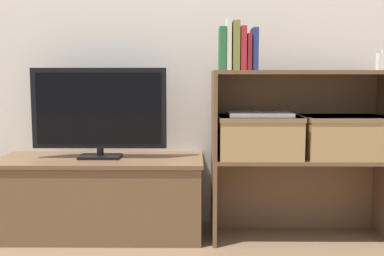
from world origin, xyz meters
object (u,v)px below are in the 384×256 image
at_px(book_olive, 235,46).
at_px(storage_basket_left, 259,135).
at_px(tv_stand, 101,196).
at_px(tv, 99,110).
at_px(book_forest, 222,49).
at_px(baby_monitor, 382,62).
at_px(book_navy, 254,50).
at_px(laptop, 259,114).
at_px(book_maroon, 248,53).
at_px(book_ivory, 228,44).
at_px(storage_basket_right, 344,135).
at_px(book_crimson, 242,49).

xyz_separation_m(book_olive, storage_basket_left, (0.13, 0.05, -0.45)).
xyz_separation_m(tv_stand, tv, (0.00, -0.00, 0.47)).
height_order(book_forest, baby_monitor, book_forest).
distance_m(book_navy, storage_basket_left, 0.44).
height_order(tv, laptop, tv).
bearing_deg(book_maroon, laptop, 35.95).
relative_size(tv, storage_basket_left, 1.69).
distance_m(book_ivory, book_maroon, 0.11).
height_order(book_maroon, storage_basket_left, book_maroon).
bearing_deg(book_ivory, tv_stand, 171.03).
relative_size(book_navy, storage_basket_left, 0.49).
distance_m(book_olive, book_navy, 0.10).
distance_m(baby_monitor, storage_basket_left, 0.73).
bearing_deg(tv, laptop, -3.87).
xyz_separation_m(tv_stand, book_maroon, (0.78, -0.11, 0.76)).
relative_size(tv_stand, book_olive, 4.60).
distance_m(book_maroon, baby_monitor, 0.70).
bearing_deg(book_navy, storage_basket_left, 52.23).
bearing_deg(book_navy, book_maroon, 180.00).
bearing_deg(book_forest, book_navy, 0.00).
distance_m(book_ivory, book_navy, 0.13).
relative_size(tv, storage_basket_right, 1.69).
xyz_separation_m(book_navy, storage_basket_right, (0.48, 0.05, -0.43)).
xyz_separation_m(book_ivory, book_crimson, (0.07, -0.00, -0.02)).
bearing_deg(storage_basket_right, book_olive, -175.22).
bearing_deg(book_olive, book_navy, 0.00).
bearing_deg(book_crimson, tv, 171.99).
xyz_separation_m(tv, baby_monitor, (1.47, -0.04, 0.25)).
distance_m(tv, book_crimson, 0.82).
relative_size(book_maroon, laptop, 0.55).
bearing_deg(baby_monitor, laptop, -178.63).
relative_size(tv_stand, laptop, 3.44).
height_order(book_navy, laptop, book_navy).
distance_m(book_olive, storage_basket_left, 0.47).
height_order(tv, book_maroon, book_maroon).
xyz_separation_m(book_forest, book_ivory, (0.03, 0.00, 0.02)).
bearing_deg(baby_monitor, tv, 178.36).
height_order(tv_stand, book_forest, book_forest).
relative_size(book_crimson, storage_basket_right, 0.50).
bearing_deg(book_olive, laptop, 20.17).
xyz_separation_m(book_forest, storage_basket_right, (0.64, 0.05, -0.44)).
height_order(storage_basket_left, storage_basket_right, same).
bearing_deg(storage_basket_right, book_ivory, -175.49).
bearing_deg(baby_monitor, book_navy, -174.57).
relative_size(book_maroon, baby_monitor, 1.50).
distance_m(book_olive, book_crimson, 0.04).
relative_size(tv, book_ivory, 2.78).
height_order(book_forest, book_crimson, book_crimson).
height_order(book_forest, book_navy, book_forest).
height_order(book_crimson, book_navy, book_crimson).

